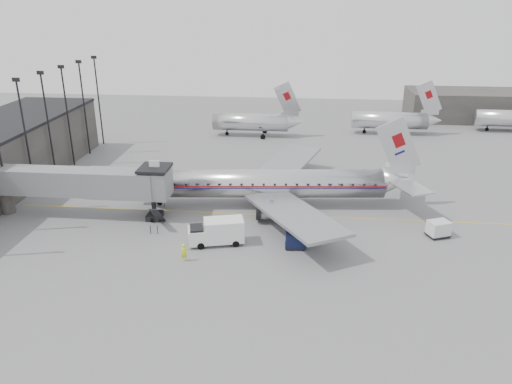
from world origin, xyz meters
TOP-DOWN VIEW (x-y plane):
  - ground at (0.00, 0.00)m, footprint 160.00×160.00m
  - hangar at (45.00, 60.00)m, footprint 30.00×12.00m
  - apron_line at (3.00, 6.00)m, footprint 60.00×0.15m
  - jet_bridge at (-16.66, 3.67)m, footprint 21.00×6.20m
  - floodlight_masts at (-27.50, 13.00)m, footprint 0.90×42.25m
  - distant_aircraft_near at (-1.79, 42.00)m, footprint 16.39×3.20m
  - distant_aircraft_mid at (24.21, 46.00)m, footprint 16.39×3.20m
  - airliner at (4.26, 9.07)m, footprint 36.15×33.37m
  - service_van at (-0.88, -2.02)m, footprint 6.19×3.55m
  - baggage_cart_navy at (7.45, -2.12)m, footprint 2.25×1.76m
  - baggage_cart_white at (22.92, 2.00)m, footprint 2.79×2.49m
  - ramp_worker at (-3.47, -6.00)m, footprint 0.79×0.67m

SIDE VIEW (x-z plane):
  - ground at x=0.00m, z-range 0.00..0.00m
  - apron_line at x=3.00m, z-range 0.00..0.01m
  - baggage_cart_navy at x=7.45m, z-range 0.05..1.76m
  - ramp_worker at x=-3.47m, z-range 0.00..1.83m
  - baggage_cart_white at x=22.92m, z-range 0.06..1.87m
  - service_van at x=-0.88m, z-range 0.07..2.81m
  - distant_aircraft_near at x=-1.79m, z-range -2.40..7.86m
  - distant_aircraft_mid at x=24.21m, z-range -2.40..7.86m
  - airliner at x=4.26m, z-range -2.84..8.59m
  - hangar at x=45.00m, z-range 0.00..6.00m
  - jet_bridge at x=-16.66m, z-range 0.63..7.73m
  - floodlight_masts at x=-27.50m, z-range 0.74..15.99m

